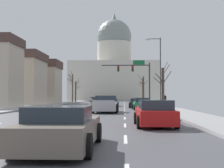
{
  "coord_description": "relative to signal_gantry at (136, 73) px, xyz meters",
  "views": [
    {
      "loc": [
        3.44,
        -35.36,
        1.55
      ],
      "look_at": [
        0.68,
        36.9,
        4.3
      ],
      "focal_mm": 50.12,
      "sensor_mm": 36.0,
      "label": 1
    }
  ],
  "objects": [
    {
      "name": "sedan_oncoming_03",
      "position": [
        -7.37,
        48.79,
        -4.66
      ],
      "size": [
        2.14,
        4.58,
        1.24
      ],
      "color": "navy",
      "rests_on": "ground"
    },
    {
      "name": "capitol_building",
      "position": [
        -5.44,
        59.98,
        4.9
      ],
      "size": [
        29.89,
        21.52,
        31.21
      ],
      "color": "beige",
      "rests_on": "ground"
    },
    {
      "name": "sedan_near_06",
      "position": [
        -3.82,
        -41.81,
        -4.67
      ],
      "size": [
        2.12,
        4.59,
        1.25
      ],
      "color": "#6B6056",
      "rests_on": "ground"
    },
    {
      "name": "flank_building_02",
      "position": [
        -20.84,
        14.79,
        -0.69
      ],
      "size": [
        10.49,
        7.4,
        9.03
      ],
      "color": "#B2A38E",
      "rests_on": "ground"
    },
    {
      "name": "ground",
      "position": [
        -5.44,
        -15.46,
        -5.23
      ],
      "size": [
        20.0,
        180.0,
        0.2
      ],
      "color": "#48484D"
    },
    {
      "name": "flank_building_01",
      "position": [
        -23.73,
        26.37,
        -1.16
      ],
      "size": [
        10.79,
        7.46,
        8.1
      ],
      "color": "tan",
      "rests_on": "ground"
    },
    {
      "name": "sedan_near_04",
      "position": [
        -0.14,
        -29.05,
        -4.69
      ],
      "size": [
        1.97,
        4.34,
        1.18
      ],
      "color": "#B71414",
      "rests_on": "ground"
    },
    {
      "name": "sedan_near_00",
      "position": [
        -3.83,
        -3.79,
        -4.7
      ],
      "size": [
        2.14,
        4.35,
        1.17
      ],
      "color": "navy",
      "rests_on": "ground"
    },
    {
      "name": "sedan_near_02",
      "position": [
        -0.0,
        -15.6,
        -4.63
      ],
      "size": [
        2.1,
        4.64,
        1.33
      ],
      "color": "#1E7247",
      "rests_on": "ground"
    },
    {
      "name": "bicycle_parked",
      "position": [
        2.14,
        -14.22,
        -4.77
      ],
      "size": [
        0.12,
        1.77,
        0.85
      ],
      "color": "black",
      "rests_on": "ground"
    },
    {
      "name": "signal_gantry",
      "position": [
        0.0,
        0.0,
        0.0
      ],
      "size": [
        7.91,
        0.41,
        7.2
      ],
      "color": "#28282D",
      "rests_on": "ground"
    },
    {
      "name": "bare_tree_03",
      "position": [
        -13.62,
        19.09,
        -1.65
      ],
      "size": [
        1.33,
        1.75,
        6.99
      ],
      "color": "brown",
      "rests_on": "ground"
    },
    {
      "name": "bare_tree_04",
      "position": [
        3.29,
        37.06,
        -1.78
      ],
      "size": [
        2.08,
        2.96,
        6.65
      ],
      "color": "#4C3D2D",
      "rests_on": "ground"
    },
    {
      "name": "bare_tree_00",
      "position": [
        2.38,
        19.3,
        -2.06
      ],
      "size": [
        2.35,
        0.66,
        6.22
      ],
      "color": "#423328",
      "rests_on": "ground"
    },
    {
      "name": "bare_tree_01",
      "position": [
        -13.69,
        24.54,
        -2.5
      ],
      "size": [
        1.53,
        2.19,
        5.78
      ],
      "color": "#4C3D2D",
      "rests_on": "ground"
    },
    {
      "name": "street_lamp_right",
      "position": [
        2.54,
        -10.2,
        0.09
      ],
      "size": [
        2.01,
        0.24,
        8.99
      ],
      "color": "#333338",
      "rests_on": "ground"
    },
    {
      "name": "pedestrian_00",
      "position": [
        3.44,
        -9.35,
        -4.22
      ],
      "size": [
        0.35,
        0.34,
        1.61
      ],
      "color": "#4C4238",
      "rests_on": "ground"
    },
    {
      "name": "sedan_oncoming_01",
      "position": [
        -7.01,
        22.4,
        -4.68
      ],
      "size": [
        2.08,
        4.44,
        1.18
      ],
      "color": "black",
      "rests_on": "ground"
    },
    {
      "name": "flank_building_00",
      "position": [
        -23.53,
        4.21,
        -0.55
      ],
      "size": [
        14.17,
        9.28,
        9.3
      ],
      "color": "#B2A38E",
      "rests_on": "ground"
    },
    {
      "name": "sedan_near_05",
      "position": [
        -0.43,
        -34.85,
        -4.63
      ],
      "size": [
        2.04,
        4.28,
        1.34
      ],
      "color": "#B71414",
      "rests_on": "ground"
    },
    {
      "name": "sedan_oncoming_02",
      "position": [
        -10.49,
        35.95,
        -4.66
      ],
      "size": [
        2.16,
        4.73,
        1.24
      ],
      "color": "silver",
      "rests_on": "ground"
    },
    {
      "name": "sedan_near_01",
      "position": [
        -0.31,
        -10.04,
        -4.68
      ],
      "size": [
        2.1,
        4.23,
        1.22
      ],
      "color": "black",
      "rests_on": "ground"
    },
    {
      "name": "sedan_oncoming_00",
      "position": [
        -7.28,
        9.17,
        -4.66
      ],
      "size": [
        2.12,
        4.73,
        1.26
      ],
      "color": "#6B6056",
      "rests_on": "ground"
    },
    {
      "name": "pickup_truck_near_03",
      "position": [
        -3.72,
        -21.45,
        -4.55
      ],
      "size": [
        2.39,
        5.54,
        1.57
      ],
      "color": "#ADB2B7",
      "rests_on": "ground"
    },
    {
      "name": "bare_tree_02",
      "position": [
        2.8,
        -12.19,
        -2.54
      ],
      "size": [
        2.17,
        2.48,
        5.65
      ],
      "color": "#423328",
      "rests_on": "ground"
    }
  ]
}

